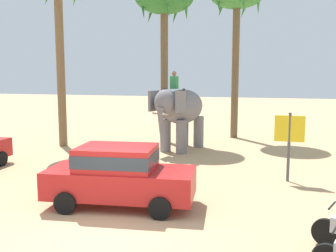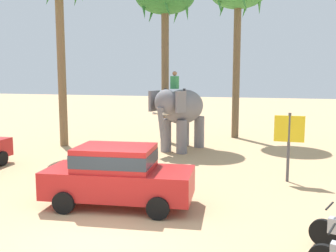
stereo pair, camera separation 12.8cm
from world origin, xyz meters
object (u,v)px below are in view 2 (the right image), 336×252
Objects in this scene: car_sedan_foreground at (118,173)px; signboard_yellow at (289,133)px; palm_tree_near_hut at (165,2)px; elephant_with_mahout at (181,110)px.

car_sedan_foreground is 6.12m from signboard_yellow.
palm_tree_near_hut is 10.96m from signboard_yellow.
elephant_with_mahout is 1.67× the size of signboard_yellow.
palm_tree_near_hut reaches higher than signboard_yellow.
car_sedan_foreground is 12.60m from palm_tree_near_hut.
signboard_yellow is (4.53, 4.04, 0.76)m from car_sedan_foreground.
car_sedan_foreground is 8.41m from elephant_with_mahout.
signboard_yellow is at bearing 41.75° from car_sedan_foreground.
elephant_with_mahout is 6.65m from signboard_yellow.
car_sedan_foreground is at bearing -86.21° from elephant_with_mahout.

